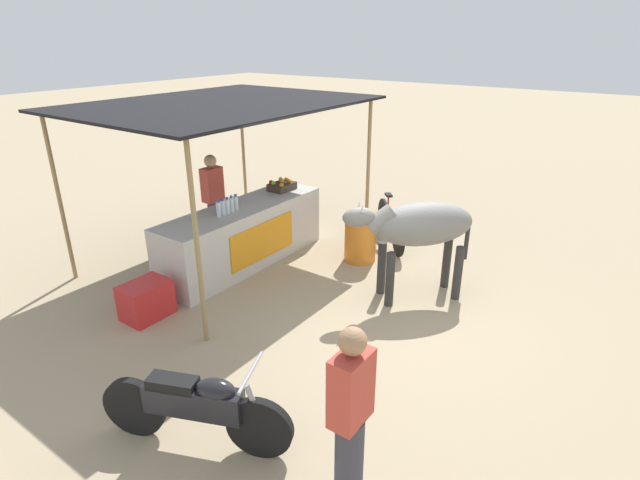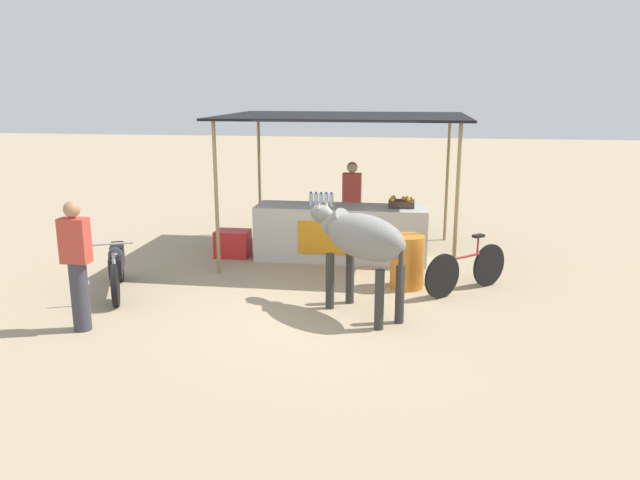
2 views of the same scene
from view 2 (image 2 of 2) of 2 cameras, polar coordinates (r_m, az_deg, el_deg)
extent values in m
plane|color=tan|center=(9.03, 0.33, -5.47)|extent=(60.00, 60.00, 0.00)
cube|color=beige|center=(11.00, 1.95, 0.65)|extent=(3.00, 0.80, 0.96)
cube|color=orange|center=(10.60, 1.70, 0.15)|extent=(1.40, 0.02, 0.58)
cube|color=black|center=(11.02, 2.22, 11.25)|extent=(4.20, 3.20, 0.04)
cylinder|color=#997F51|center=(10.14, -9.46, 3.77)|extent=(0.06, 0.06, 2.49)
cylinder|color=#997F51|center=(9.68, 12.40, 3.16)|extent=(0.06, 0.06, 2.49)
cylinder|color=#997F51|center=(12.88, -5.56, 6.00)|extent=(0.06, 0.06, 2.49)
cylinder|color=#997F51|center=(12.52, 11.57, 5.56)|extent=(0.06, 0.06, 2.49)
cylinder|color=silver|center=(10.90, -0.83, 3.71)|extent=(0.07, 0.07, 0.22)
cylinder|color=blue|center=(10.88, -0.83, 4.35)|extent=(0.04, 0.04, 0.03)
cylinder|color=silver|center=(10.89, -0.36, 3.69)|extent=(0.07, 0.07, 0.22)
cylinder|color=blue|center=(10.87, -0.36, 4.34)|extent=(0.04, 0.04, 0.03)
cylinder|color=silver|center=(10.87, 0.11, 3.68)|extent=(0.07, 0.07, 0.22)
cylinder|color=blue|center=(10.85, 0.11, 4.33)|extent=(0.04, 0.04, 0.03)
cylinder|color=silver|center=(10.86, 0.58, 3.67)|extent=(0.07, 0.07, 0.22)
cylinder|color=blue|center=(10.84, 0.58, 4.32)|extent=(0.04, 0.04, 0.03)
cylinder|color=silver|center=(10.85, 1.05, 3.66)|extent=(0.07, 0.07, 0.22)
cylinder|color=blue|center=(10.83, 1.05, 4.31)|extent=(0.04, 0.04, 0.03)
cube|color=#3F3326|center=(10.87, 7.46, 3.29)|extent=(0.44, 0.32, 0.12)
sphere|color=orange|center=(10.79, 8.08, 3.66)|extent=(0.08, 0.08, 0.08)
sphere|color=orange|center=(10.90, 7.64, 3.78)|extent=(0.08, 0.08, 0.08)
sphere|color=orange|center=(10.74, 6.64, 3.66)|extent=(0.08, 0.08, 0.08)
sphere|color=#8CB22D|center=(10.96, 8.01, 3.82)|extent=(0.08, 0.08, 0.08)
sphere|color=orange|center=(10.89, 8.38, 3.75)|extent=(0.08, 0.08, 0.08)
sphere|color=#8CB22D|center=(10.91, 6.65, 3.82)|extent=(0.08, 0.08, 0.08)
sphere|color=#B21E19|center=(10.98, 6.74, 3.88)|extent=(0.08, 0.08, 0.08)
cylinder|color=#383842|center=(11.72, 2.89, 1.27)|extent=(0.22, 0.22, 0.88)
cube|color=#BF3F33|center=(11.59, 2.94, 4.75)|extent=(0.34, 0.20, 0.56)
sphere|color=tan|center=(11.53, 2.96, 6.66)|extent=(0.20, 0.20, 0.20)
cube|color=red|center=(11.34, -7.98, -0.32)|extent=(0.60, 0.44, 0.48)
cylinder|color=orange|center=(9.54, 7.97, -1.98)|extent=(0.51, 0.51, 0.81)
ellipsoid|color=gray|center=(8.15, 4.11, 0.27)|extent=(1.38, 1.34, 0.60)
cylinder|color=#302F2D|center=(8.57, 0.92, -3.79)|extent=(0.12, 0.12, 0.78)
cylinder|color=#302F2D|center=(8.80, 2.76, -3.34)|extent=(0.12, 0.12, 0.78)
cylinder|color=#302F2D|center=(7.88, 5.45, -5.47)|extent=(0.12, 0.12, 0.78)
cylinder|color=#302F2D|center=(8.12, 7.31, -4.92)|extent=(0.12, 0.12, 0.78)
cylinder|color=gray|center=(8.56, 1.44, 1.68)|extent=(0.49, 0.48, 0.41)
ellipsoid|color=gray|center=(8.77, 0.19, 2.39)|extent=(0.47, 0.46, 0.26)
cone|color=beige|center=(8.69, -0.09, 3.22)|extent=(0.05, 0.05, 0.10)
cone|color=beige|center=(8.78, 0.63, 3.32)|extent=(0.05, 0.05, 0.10)
cylinder|color=#302F2D|center=(7.75, 7.38, -2.58)|extent=(0.06, 0.06, 0.60)
cylinder|color=black|center=(9.16, -18.21, -3.93)|extent=(0.31, 0.58, 0.60)
cylinder|color=black|center=(10.31, -17.82, -1.94)|extent=(0.31, 0.58, 0.60)
cube|color=black|center=(9.69, -18.08, -1.86)|extent=(0.51, 0.90, 0.28)
ellipsoid|color=black|center=(9.44, -18.23, -1.27)|extent=(0.32, 0.41, 0.20)
cube|color=black|center=(9.82, -18.09, -0.68)|extent=(0.34, 0.48, 0.10)
cylinder|color=#99999E|center=(9.06, -18.46, -0.33)|extent=(0.52, 0.24, 0.03)
cylinder|color=#99999E|center=(9.13, -18.30, -2.69)|extent=(0.12, 0.21, 0.49)
cylinder|color=black|center=(9.17, 11.12, -3.26)|extent=(0.51, 0.48, 0.66)
cylinder|color=black|center=(9.89, 15.19, -2.24)|extent=(0.51, 0.48, 0.66)
cylinder|color=maroon|center=(9.47, 13.30, -1.46)|extent=(0.65, 0.61, 0.04)
cylinder|color=maroon|center=(9.60, 14.23, -0.57)|extent=(0.03, 0.03, 0.28)
cube|color=black|center=(9.56, 14.29, 0.36)|extent=(0.20, 0.20, 0.04)
cylinder|color=#383842|center=(8.36, -21.08, -4.85)|extent=(0.22, 0.22, 0.88)
cube|color=#BF3F33|center=(8.17, -21.52, -0.05)|extent=(0.34, 0.20, 0.56)
sphere|color=#A87A56|center=(8.10, -21.76, 2.63)|extent=(0.20, 0.20, 0.20)
camera|label=1|loc=(8.44, -43.00, 13.48)|focal=28.00mm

